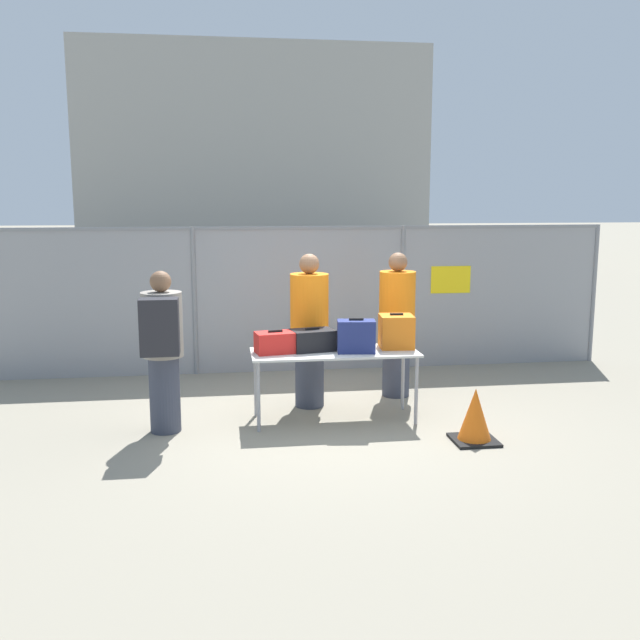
{
  "coord_description": "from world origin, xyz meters",
  "views": [
    {
      "loc": [
        -1.13,
        -7.64,
        2.49
      ],
      "look_at": [
        0.03,
        0.64,
        1.05
      ],
      "focal_mm": 40.0,
      "sensor_mm": 36.0,
      "label": 1
    }
  ],
  "objects_px": {
    "suitcase_red": "(275,342)",
    "traffic_cone": "(475,417)",
    "utility_trailer": "(392,315)",
    "security_worker_far": "(397,323)",
    "suitcase_orange": "(396,331)",
    "security_worker_near": "(309,329)",
    "inspection_table": "(334,357)",
    "suitcase_navy": "(356,336)",
    "suitcase_black": "(312,340)",
    "traveler_hooded": "(162,346)"
  },
  "relations": [
    {
      "from": "suitcase_black",
      "to": "inspection_table",
      "type": "bearing_deg",
      "value": -20.33
    },
    {
      "from": "inspection_table",
      "to": "utility_trailer",
      "type": "height_order",
      "value": "inspection_table"
    },
    {
      "from": "inspection_table",
      "to": "traveler_hooded",
      "type": "height_order",
      "value": "traveler_hooded"
    },
    {
      "from": "inspection_table",
      "to": "utility_trailer",
      "type": "bearing_deg",
      "value": 68.52
    },
    {
      "from": "suitcase_navy",
      "to": "suitcase_orange",
      "type": "height_order",
      "value": "suitcase_orange"
    },
    {
      "from": "traveler_hooded",
      "to": "security_worker_far",
      "type": "bearing_deg",
      "value": 6.05
    },
    {
      "from": "suitcase_black",
      "to": "utility_trailer",
      "type": "distance_m",
      "value": 4.88
    },
    {
      "from": "suitcase_navy",
      "to": "traffic_cone",
      "type": "bearing_deg",
      "value": -37.8
    },
    {
      "from": "utility_trailer",
      "to": "suitcase_red",
      "type": "bearing_deg",
      "value": -118.44
    },
    {
      "from": "suitcase_red",
      "to": "suitcase_navy",
      "type": "xyz_separation_m",
      "value": [
        0.89,
        -0.1,
        0.06
      ]
    },
    {
      "from": "suitcase_red",
      "to": "security_worker_near",
      "type": "relative_size",
      "value": 0.26
    },
    {
      "from": "security_worker_far",
      "to": "utility_trailer",
      "type": "bearing_deg",
      "value": -82.7
    },
    {
      "from": "suitcase_navy",
      "to": "security_worker_far",
      "type": "bearing_deg",
      "value": 54.0
    },
    {
      "from": "traffic_cone",
      "to": "security_worker_near",
      "type": "bearing_deg",
      "value": 135.23
    },
    {
      "from": "suitcase_orange",
      "to": "traveler_hooded",
      "type": "xyz_separation_m",
      "value": [
        -2.6,
        -0.3,
        -0.03
      ]
    },
    {
      "from": "suitcase_red",
      "to": "security_worker_far",
      "type": "height_order",
      "value": "security_worker_far"
    },
    {
      "from": "inspection_table",
      "to": "security_worker_near",
      "type": "distance_m",
      "value": 0.66
    },
    {
      "from": "suitcase_orange",
      "to": "security_worker_near",
      "type": "bearing_deg",
      "value": 152.72
    },
    {
      "from": "suitcase_orange",
      "to": "security_worker_near",
      "type": "height_order",
      "value": "security_worker_near"
    },
    {
      "from": "inspection_table",
      "to": "suitcase_navy",
      "type": "height_order",
      "value": "suitcase_navy"
    },
    {
      "from": "utility_trailer",
      "to": "traffic_cone",
      "type": "height_order",
      "value": "utility_trailer"
    },
    {
      "from": "security_worker_near",
      "to": "suitcase_black",
      "type": "bearing_deg",
      "value": 80.64
    },
    {
      "from": "inspection_table",
      "to": "suitcase_orange",
      "type": "height_order",
      "value": "suitcase_orange"
    },
    {
      "from": "security_worker_far",
      "to": "utility_trailer",
      "type": "height_order",
      "value": "security_worker_far"
    },
    {
      "from": "suitcase_orange",
      "to": "security_worker_far",
      "type": "xyz_separation_m",
      "value": [
        0.2,
        0.79,
        -0.04
      ]
    },
    {
      "from": "utility_trailer",
      "to": "traffic_cone",
      "type": "distance_m",
      "value": 5.46
    },
    {
      "from": "inspection_table",
      "to": "security_worker_far",
      "type": "bearing_deg",
      "value": 43.59
    },
    {
      "from": "inspection_table",
      "to": "suitcase_red",
      "type": "bearing_deg",
      "value": 178.51
    },
    {
      "from": "traveler_hooded",
      "to": "suitcase_navy",
      "type": "bearing_deg",
      "value": -12.02
    },
    {
      "from": "suitcase_red",
      "to": "suitcase_orange",
      "type": "distance_m",
      "value": 1.39
    },
    {
      "from": "security_worker_far",
      "to": "utility_trailer",
      "type": "relative_size",
      "value": 0.45
    },
    {
      "from": "utility_trailer",
      "to": "suitcase_orange",
      "type": "bearing_deg",
      "value": -103.32
    },
    {
      "from": "suitcase_red",
      "to": "utility_trailer",
      "type": "height_order",
      "value": "suitcase_red"
    },
    {
      "from": "suitcase_red",
      "to": "suitcase_navy",
      "type": "distance_m",
      "value": 0.9
    },
    {
      "from": "inspection_table",
      "to": "suitcase_red",
      "type": "xyz_separation_m",
      "value": [
        -0.66,
        0.02,
        0.18
      ]
    },
    {
      "from": "suitcase_red",
      "to": "suitcase_navy",
      "type": "bearing_deg",
      "value": -6.34
    },
    {
      "from": "security_worker_far",
      "to": "suitcase_orange",
      "type": "bearing_deg",
      "value": 95.78
    },
    {
      "from": "suitcase_black",
      "to": "traveler_hooded",
      "type": "xyz_separation_m",
      "value": [
        -1.63,
        -0.29,
        0.04
      ]
    },
    {
      "from": "suitcase_black",
      "to": "suitcase_navy",
      "type": "xyz_separation_m",
      "value": [
        0.47,
        -0.17,
        0.06
      ]
    },
    {
      "from": "traffic_cone",
      "to": "security_worker_far",
      "type": "bearing_deg",
      "value": 101.85
    },
    {
      "from": "inspection_table",
      "to": "security_worker_far",
      "type": "relative_size",
      "value": 1.02
    },
    {
      "from": "suitcase_red",
      "to": "traffic_cone",
      "type": "height_order",
      "value": "suitcase_red"
    },
    {
      "from": "suitcase_navy",
      "to": "security_worker_near",
      "type": "bearing_deg",
      "value": 123.17
    },
    {
      "from": "suitcase_red",
      "to": "traffic_cone",
      "type": "xyz_separation_m",
      "value": [
        1.98,
        -0.94,
        -0.65
      ]
    },
    {
      "from": "inspection_table",
      "to": "suitcase_orange",
      "type": "relative_size",
      "value": 4.62
    },
    {
      "from": "utility_trailer",
      "to": "traffic_cone",
      "type": "bearing_deg",
      "value": -94.8
    },
    {
      "from": "traveler_hooded",
      "to": "security_worker_far",
      "type": "distance_m",
      "value": 3.01
    },
    {
      "from": "suitcase_red",
      "to": "security_worker_near",
      "type": "bearing_deg",
      "value": 51.75
    },
    {
      "from": "inspection_table",
      "to": "suitcase_black",
      "type": "xyz_separation_m",
      "value": [
        -0.24,
        0.09,
        0.18
      ]
    },
    {
      "from": "inspection_table",
      "to": "suitcase_navy",
      "type": "xyz_separation_m",
      "value": [
        0.23,
        -0.08,
        0.24
      ]
    }
  ]
}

